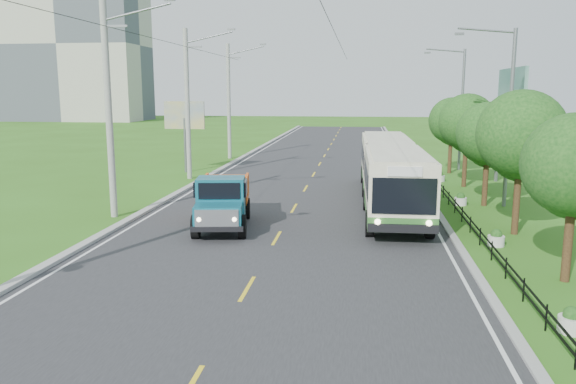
% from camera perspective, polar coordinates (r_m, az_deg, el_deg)
% --- Properties ---
extents(ground, '(240.00, 240.00, 0.00)m').
position_cam_1_polar(ground, '(17.29, -4.16, -9.81)').
color(ground, '#316117').
rests_on(ground, ground).
extents(road, '(14.00, 120.00, 0.02)m').
position_cam_1_polar(road, '(36.54, 2.10, 0.89)').
color(road, '#28282B').
rests_on(road, ground).
extents(curb_left, '(0.40, 120.00, 0.15)m').
position_cam_1_polar(curb_left, '(37.87, -8.82, 1.20)').
color(curb_left, '#9E9E99').
rests_on(curb_left, ground).
extents(curb_right, '(0.30, 120.00, 0.10)m').
position_cam_1_polar(curb_right, '(36.59, 13.32, 0.70)').
color(curb_right, '#9E9E99').
rests_on(curb_right, ground).
extents(edge_line_left, '(0.12, 120.00, 0.00)m').
position_cam_1_polar(edge_line_left, '(37.73, -8.01, 1.11)').
color(edge_line_left, silver).
rests_on(edge_line_left, road).
extents(edge_line_right, '(0.12, 120.00, 0.00)m').
position_cam_1_polar(edge_line_right, '(36.54, 12.54, 0.67)').
color(edge_line_right, silver).
rests_on(edge_line_right, road).
extents(centre_dash, '(0.12, 2.20, 0.00)m').
position_cam_1_polar(centre_dash, '(17.28, -4.16, -9.74)').
color(centre_dash, yellow).
rests_on(centre_dash, road).
extents(railing_right, '(0.04, 40.00, 0.60)m').
position_cam_1_polar(railing_right, '(30.79, 16.03, -0.71)').
color(railing_right, black).
rests_on(railing_right, ground).
extents(pole_near, '(3.51, 0.32, 10.00)m').
position_cam_1_polar(pole_near, '(27.48, -17.70, 8.02)').
color(pole_near, gray).
rests_on(pole_near, ground).
extents(pole_mid, '(3.51, 0.32, 10.00)m').
position_cam_1_polar(pole_mid, '(38.69, -10.13, 8.82)').
color(pole_mid, gray).
rests_on(pole_mid, ground).
extents(pole_far, '(3.51, 0.32, 10.00)m').
position_cam_1_polar(pole_far, '(50.27, -5.99, 9.20)').
color(pole_far, gray).
rests_on(pole_far, ground).
extents(tree_second, '(3.18, 3.26, 5.30)m').
position_cam_1_polar(tree_second, '(19.35, 27.12, 1.98)').
color(tree_second, '#382314').
rests_on(tree_second, ground).
extents(tree_third, '(3.60, 3.62, 6.00)m').
position_cam_1_polar(tree_third, '(25.00, 22.64, 5.00)').
color(tree_third, '#382314').
rests_on(tree_third, ground).
extents(tree_fourth, '(3.24, 3.31, 5.40)m').
position_cam_1_polar(tree_fourth, '(30.84, 19.71, 5.28)').
color(tree_fourth, '#382314').
rests_on(tree_fourth, ground).
extents(tree_fifth, '(3.48, 3.52, 5.80)m').
position_cam_1_polar(tree_fifth, '(36.70, 17.77, 6.50)').
color(tree_fifth, '#382314').
rests_on(tree_fifth, ground).
extents(tree_back, '(3.30, 3.36, 5.50)m').
position_cam_1_polar(tree_back, '(42.62, 16.33, 6.75)').
color(tree_back, '#382314').
rests_on(tree_back, ground).
extents(streetlight_mid, '(3.02, 0.20, 9.07)m').
position_cam_1_polar(streetlight_mid, '(30.81, 21.35, 7.63)').
color(streetlight_mid, slate).
rests_on(streetlight_mid, ground).
extents(streetlight_far, '(3.02, 0.20, 9.07)m').
position_cam_1_polar(streetlight_far, '(44.53, 17.06, 8.45)').
color(streetlight_far, slate).
rests_on(streetlight_far, ground).
extents(planter_front, '(0.64, 0.64, 0.67)m').
position_cam_1_polar(planter_front, '(15.91, 26.84, -11.64)').
color(planter_front, silver).
rests_on(planter_front, ground).
extents(planter_near, '(0.64, 0.64, 0.67)m').
position_cam_1_polar(planter_near, '(23.23, 20.38, -4.47)').
color(planter_near, silver).
rests_on(planter_near, ground).
extents(planter_mid, '(0.64, 0.64, 0.67)m').
position_cam_1_polar(planter_mid, '(30.89, 17.12, -0.76)').
color(planter_mid, silver).
rests_on(planter_mid, ground).
extents(planter_far, '(0.64, 0.64, 0.67)m').
position_cam_1_polar(planter_far, '(38.69, 15.17, 1.47)').
color(planter_far, silver).
rests_on(planter_far, ground).
extents(billboard_left, '(3.00, 0.20, 5.20)m').
position_cam_1_polar(billboard_left, '(41.97, -10.47, 7.23)').
color(billboard_left, slate).
rests_on(billboard_left, ground).
extents(billboard_right, '(0.24, 6.00, 7.30)m').
position_cam_1_polar(billboard_right, '(37.02, 21.70, 8.61)').
color(billboard_right, slate).
rests_on(billboard_right, ground).
extents(apartment_near, '(28.00, 14.00, 30.00)m').
position_cam_1_polar(apartment_near, '(125.64, -20.90, 13.68)').
color(apartment_near, '#B7B2A3').
rests_on(apartment_near, ground).
extents(apartment_far, '(24.00, 14.00, 26.00)m').
position_cam_1_polar(apartment_far, '(159.57, -24.64, 11.82)').
color(apartment_far, '#B7B2A3').
rests_on(apartment_far, ground).
extents(bus, '(2.98, 16.68, 3.21)m').
position_cam_1_polar(bus, '(29.83, 10.32, 2.36)').
color(bus, '#2F6829').
rests_on(bus, ground).
extents(dump_truck, '(2.92, 5.81, 2.34)m').
position_cam_1_polar(dump_truck, '(24.68, -6.65, -0.59)').
color(dump_truck, '#125D70').
rests_on(dump_truck, ground).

